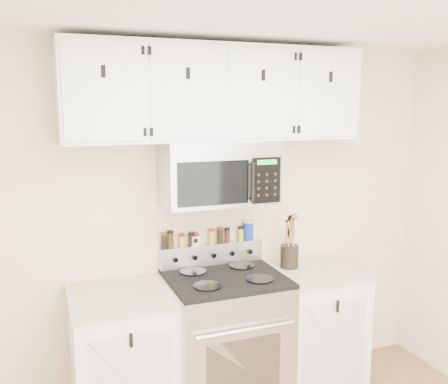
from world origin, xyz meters
name	(u,v)px	position (x,y,z in m)	size (l,w,h in m)	color
back_wall	(210,222)	(0.00, 1.75, 1.25)	(3.50, 0.01, 2.50)	beige
range	(225,341)	(0.00, 1.43, 0.49)	(0.76, 0.65, 1.10)	#B7B7BA
base_cabinet_left	(123,361)	(-0.69, 1.45, 0.46)	(0.64, 0.62, 0.92)	white
base_cabinet_right	(312,327)	(0.69, 1.45, 0.46)	(0.64, 0.62, 0.92)	white
microwave	(219,173)	(0.00, 1.55, 1.63)	(0.76, 0.44, 0.42)	#9E9EA3
upper_cabinets	(217,93)	(0.00, 1.58, 2.15)	(2.00, 0.35, 0.62)	white
utensil_crock	(289,254)	(0.53, 1.52, 1.02)	(0.13, 0.13, 0.38)	black
kitchen_timer	(194,241)	(-0.13, 1.71, 1.13)	(0.06, 0.05, 0.07)	silver
salt_canister	(248,230)	(0.29, 1.71, 1.17)	(0.08, 0.08, 0.14)	navy
spice_jar_0	(164,240)	(-0.35, 1.71, 1.16)	(0.04, 0.04, 0.11)	black
spice_jar_1	(170,239)	(-0.30, 1.71, 1.16)	(0.04, 0.04, 0.12)	#3B2A0E
spice_jar_2	(182,240)	(-0.22, 1.71, 1.15)	(0.04, 0.04, 0.09)	yellow
spice_jar_3	(192,239)	(-0.15, 1.71, 1.15)	(0.04, 0.04, 0.10)	black
spice_jar_4	(196,239)	(-0.11, 1.71, 1.15)	(0.04, 0.04, 0.09)	#3E1F0F
spice_jar_5	(212,236)	(0.00, 1.71, 1.15)	(0.04, 0.04, 0.11)	gold
spice_jar_6	(220,235)	(0.07, 1.71, 1.16)	(0.04, 0.04, 0.11)	black
spice_jar_7	(227,235)	(0.12, 1.71, 1.15)	(0.04, 0.04, 0.10)	#3E210F
spice_jar_8	(241,233)	(0.23, 1.71, 1.15)	(0.04, 0.04, 0.10)	gold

